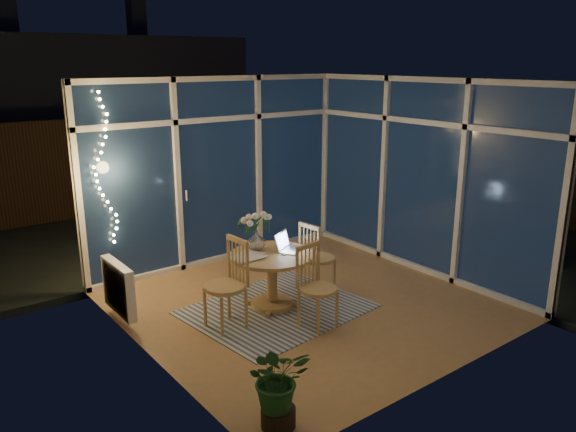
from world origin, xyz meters
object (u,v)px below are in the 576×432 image
at_px(laptop, 291,241).
at_px(flower_vase, 256,241).
at_px(dining_table, 272,281).
at_px(chair_front, 318,287).
at_px(chair_left, 225,284).
at_px(potted_plant, 278,384).
at_px(chair_right, 318,257).

relative_size(laptop, flower_vase, 1.48).
height_order(dining_table, chair_front, chair_front).
xyz_separation_m(dining_table, chair_front, (0.10, -0.71, 0.13)).
xyz_separation_m(chair_left, potted_plant, (-0.56, -1.71, -0.12)).
distance_m(chair_right, chair_front, 0.95).
bearing_deg(chair_right, chair_front, 133.28).
distance_m(flower_vase, potted_plant, 2.42).
height_order(laptop, potted_plant, laptop).
distance_m(laptop, potted_plant, 2.38).
xyz_separation_m(chair_left, flower_vase, (0.65, 0.35, 0.27)).
height_order(chair_front, potted_plant, chair_front).
distance_m(laptop, flower_vase, 0.41).
bearing_deg(potted_plant, chair_right, 42.93).
bearing_deg(potted_plant, flower_vase, 59.59).
bearing_deg(laptop, potted_plant, -159.04).
xyz_separation_m(chair_left, chair_right, (1.42, 0.13, -0.04)).
relative_size(dining_table, flower_vase, 4.62).
distance_m(dining_table, potted_plant, 2.23).
height_order(chair_front, laptop, chair_front).
relative_size(flower_vase, potted_plant, 0.28).
height_order(chair_right, laptop, chair_right).
xyz_separation_m(chair_front, flower_vase, (-0.16, 0.93, 0.31)).
xyz_separation_m(flower_vase, potted_plant, (-1.21, -2.06, -0.39)).
height_order(chair_right, flower_vase, chair_right).
bearing_deg(chair_front, chair_right, 43.63).
height_order(dining_table, flower_vase, flower_vase).
distance_m(chair_left, chair_right, 1.43).
bearing_deg(chair_front, flower_vase, 93.84).
bearing_deg(laptop, flower_vase, 110.19).
bearing_deg(chair_right, potted_plant, 126.77).
distance_m(chair_front, laptop, 0.75).
bearing_deg(chair_right, laptop, 90.38).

